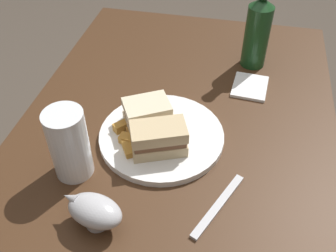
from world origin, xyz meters
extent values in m
cube|color=#422816|center=(0.00, 0.00, 0.36)|extent=(1.17, 0.76, 0.71)
cylinder|color=white|center=(-0.03, 0.02, 0.72)|extent=(0.29, 0.29, 0.02)
cube|color=beige|center=(0.00, 0.07, 0.74)|extent=(0.12, 0.13, 0.02)
cube|color=#B27A4C|center=(0.00, 0.07, 0.76)|extent=(0.11, 0.12, 0.02)
cube|color=beige|center=(0.00, 0.07, 0.78)|extent=(0.12, 0.13, 0.02)
cube|color=#CCB284|center=(-0.08, 0.02, 0.74)|extent=(0.11, 0.14, 0.03)
cube|color=brown|center=(-0.08, 0.02, 0.76)|extent=(0.10, 0.13, 0.01)
cube|color=#CCB284|center=(-0.08, 0.02, 0.78)|extent=(0.11, 0.14, 0.03)
cube|color=#B77F33|center=(-0.03, 0.11, 0.74)|extent=(0.05, 0.05, 0.02)
cube|color=#B77F33|center=(-0.03, 0.07, 0.74)|extent=(0.03, 0.05, 0.02)
cube|color=#B77F33|center=(-0.07, 0.08, 0.74)|extent=(0.03, 0.06, 0.02)
cube|color=#B77F33|center=(-0.09, 0.08, 0.74)|extent=(0.05, 0.04, 0.02)
cube|color=#AD702D|center=(-0.06, 0.08, 0.74)|extent=(0.06, 0.05, 0.02)
cylinder|color=white|center=(-0.16, 0.19, 0.79)|extent=(0.08, 0.08, 0.16)
cylinder|color=orange|center=(-0.16, 0.19, 0.76)|extent=(0.07, 0.07, 0.10)
cylinder|color=#B7B7BC|center=(-0.28, 0.09, 0.72)|extent=(0.04, 0.04, 0.02)
ellipsoid|color=#B7B7BC|center=(-0.28, 0.09, 0.75)|extent=(0.09, 0.12, 0.05)
ellipsoid|color=#381E0F|center=(-0.28, 0.09, 0.76)|extent=(0.07, 0.10, 0.02)
cone|color=#B7B7BC|center=(-0.27, 0.14, 0.76)|extent=(0.03, 0.03, 0.02)
cylinder|color=#19421E|center=(0.33, -0.16, 0.80)|extent=(0.07, 0.07, 0.18)
cone|color=#19421E|center=(0.33, -0.16, 0.90)|extent=(0.07, 0.07, 0.02)
cube|color=white|center=(0.21, -0.17, 0.72)|extent=(0.12, 0.10, 0.01)
cube|color=silver|center=(-0.19, -0.13, 0.71)|extent=(0.17, 0.09, 0.01)
camera|label=1|loc=(-0.65, -0.13, 1.35)|focal=41.40mm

